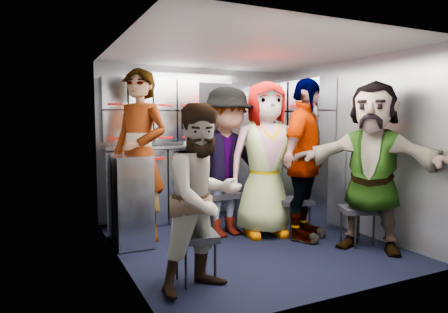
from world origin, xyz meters
name	(u,v)px	position (x,y,z in m)	size (l,w,h in m)	color
floor	(248,243)	(0.00, 0.00, 0.00)	(3.00, 3.00, 0.00)	black
wall_back	(198,142)	(0.00, 1.50, 1.05)	(2.80, 0.04, 2.10)	gray
wall_left	(119,154)	(-1.40, 0.00, 1.05)	(0.04, 3.00, 2.10)	gray
wall_right	(347,146)	(1.40, 0.00, 1.05)	(0.04, 3.00, 2.10)	gray
ceiling	(249,51)	(0.00, 0.00, 2.10)	(2.80, 3.00, 0.02)	silver
cart_bank_back	(203,183)	(0.00, 1.29, 0.49)	(2.68, 0.38, 0.99)	#9A9FAA
cart_bank_left	(130,199)	(-1.19, 0.56, 0.49)	(0.38, 0.76, 0.99)	#9A9FAA
counter	(203,145)	(0.00, 1.29, 1.01)	(2.68, 0.42, 0.03)	silver
locker_bank_back	(201,111)	(0.00, 1.35, 1.49)	(2.68, 0.28, 0.82)	#9A9FAA
locker_bank_right	(303,111)	(1.25, 0.70, 1.49)	(0.28, 1.00, 0.82)	#9A9FAA
right_cabinet	(307,183)	(1.25, 0.60, 0.50)	(0.28, 1.20, 1.00)	#9A9FAA
coffee_niche	(211,113)	(0.18, 1.41, 1.47)	(0.46, 0.16, 0.84)	black
red_latch_strip	(209,156)	(0.00, 1.09, 0.88)	(2.60, 0.02, 0.03)	#9D0705
jump_seat_near_left	(196,239)	(-0.92, -0.74, 0.37)	(0.41, 0.39, 0.42)	black
jump_seat_mid_left	(220,196)	(-0.09, 0.55, 0.44)	(0.42, 0.39, 0.49)	black
jump_seat_center	(257,201)	(0.34, 0.38, 0.37)	(0.39, 0.38, 0.42)	black
jump_seat_mid_right	(294,203)	(0.64, 0.03, 0.39)	(0.45, 0.43, 0.44)	black
jump_seat_near_right	(358,212)	(1.05, -0.57, 0.37)	(0.45, 0.44, 0.42)	black
attendant_standing	(140,155)	(-1.05, 0.63, 0.97)	(0.71, 0.46, 1.94)	black
attendant_arc_a	(204,198)	(-0.92, -0.92, 0.75)	(0.73, 0.57, 1.50)	black
attendant_arc_b	(226,162)	(-0.09, 0.37, 0.87)	(1.13, 0.65, 1.74)	black
attendant_arc_c	(265,159)	(0.34, 0.20, 0.91)	(0.89, 0.58, 1.81)	black
attendant_arc_d	(304,160)	(0.64, -0.15, 0.92)	(1.08, 0.45, 1.84)	black
attendant_arc_e	(372,166)	(1.05, -0.75, 0.89)	(1.65, 0.52, 1.78)	black
bottle_left	(186,135)	(-0.27, 1.24, 1.16)	(0.07, 0.07, 0.27)	white
bottle_mid	(204,135)	(0.00, 1.24, 1.16)	(0.07, 0.07, 0.26)	white
bottle_right	(254,135)	(0.78, 1.24, 1.14)	(0.06, 0.06, 0.23)	white
cup_left	(135,143)	(-0.96, 1.23, 1.08)	(0.08, 0.08, 0.09)	#C8B38D
cup_right	(247,140)	(0.66, 1.23, 1.08)	(0.09, 0.09, 0.09)	#C8B38D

